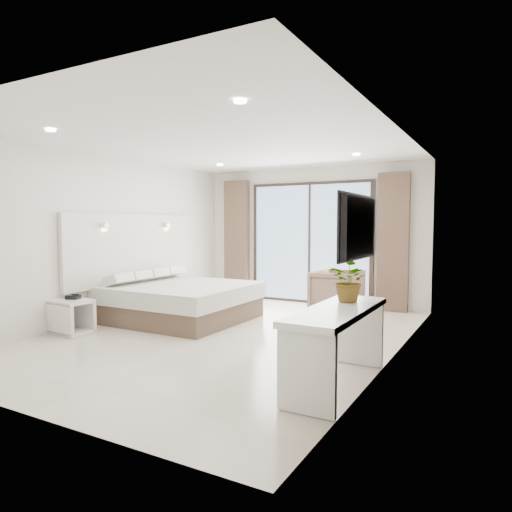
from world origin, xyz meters
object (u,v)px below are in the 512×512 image
(nightstand, at_px, (72,317))
(console_desk, at_px, (337,329))
(bed, at_px, (180,301))
(armchair, at_px, (338,289))

(nightstand, height_order, console_desk, console_desk)
(nightstand, xyz_separation_m, console_desk, (4.06, -0.21, 0.32))
(bed, xyz_separation_m, armchair, (2.10, 1.75, 0.12))
(bed, xyz_separation_m, nightstand, (-0.77, -1.52, -0.06))
(nightstand, xyz_separation_m, armchair, (2.87, 3.28, 0.18))
(console_desk, distance_m, armchair, 3.68)
(console_desk, relative_size, armchair, 1.99)
(nightstand, bearing_deg, armchair, 52.36)
(bed, bearing_deg, console_desk, -27.78)
(console_desk, bearing_deg, bed, 152.22)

